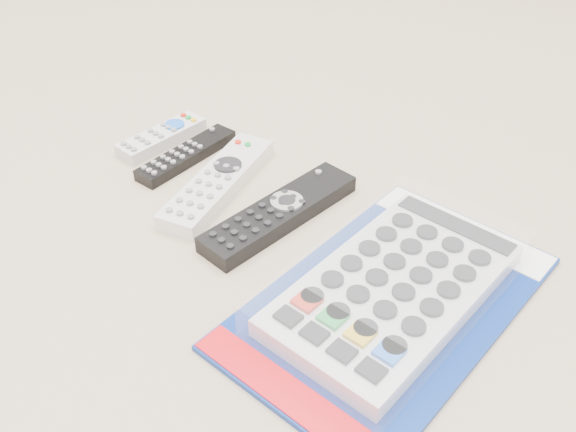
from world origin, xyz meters
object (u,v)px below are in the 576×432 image
Objects in this scene: remote_small_grey at (162,137)px; remote_large_black at (279,213)px; jumbo_remote_packaged at (394,287)px; remote_slim_black at (186,155)px; remote_silver_dvd at (218,182)px.

remote_small_grey is 0.61× the size of remote_large_black.
remote_large_black reaches higher than remote_small_grey.
remote_small_grey is 0.45m from jumbo_remote_packaged.
remote_large_black is 0.19m from jumbo_remote_packaged.
jumbo_remote_packaged reaches higher than remote_slim_black.
jumbo_remote_packaged is (0.29, -0.05, 0.01)m from remote_silver_dvd.
remote_slim_black is 0.09m from remote_silver_dvd.
remote_small_grey is 0.37× the size of jumbo_remote_packaged.
remote_large_black is (0.11, -0.00, -0.00)m from remote_silver_dvd.
remote_large_black is at bearing -13.89° from remote_silver_dvd.
remote_slim_black is at bearing 150.45° from remote_silver_dvd.
remote_slim_black is at bearing 178.54° from remote_large_black.
jumbo_remote_packaged is at bearing -20.44° from remote_silver_dvd.
jumbo_remote_packaged is at bearing -4.49° from remote_large_black.
remote_silver_dvd is at bearing 175.87° from jumbo_remote_packaged.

